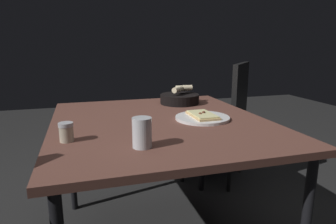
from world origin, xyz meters
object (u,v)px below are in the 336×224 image
beer_glass (142,134)px  pepper_shaker (66,133)px  bread_basket (180,98)px  pizza_plate (202,117)px  chair_far (225,116)px  dining_table (160,130)px

beer_glass → pepper_shaker: beer_glass is taller
pepper_shaker → beer_glass: bearing=-118.8°
pepper_shaker → bread_basket: bearing=-48.5°
pizza_plate → bread_basket: 0.42m
pepper_shaker → chair_far: chair_far is taller
bread_basket → pepper_shaker: bread_basket is taller
dining_table → beer_glass: bearing=155.5°
pizza_plate → chair_far: chair_far is taller
dining_table → bread_basket: bread_basket is taller
beer_glass → pepper_shaker: 0.31m
pepper_shaker → dining_table: bearing=-63.8°
dining_table → pizza_plate: (-0.04, -0.21, 0.06)m
pizza_plate → bread_basket: bread_basket is taller
dining_table → pepper_shaker: pepper_shaker is taller
chair_far → beer_glass: bearing=139.7°
beer_glass → dining_table: bearing=-24.5°
bread_basket → beer_glass: (-0.74, 0.40, 0.01)m
bread_basket → chair_far: 0.60m
bread_basket → pepper_shaker: (-0.59, 0.67, -0.00)m
dining_table → bread_basket: bearing=-31.6°
bread_basket → pepper_shaker: 0.89m
dining_table → chair_far: 0.97m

